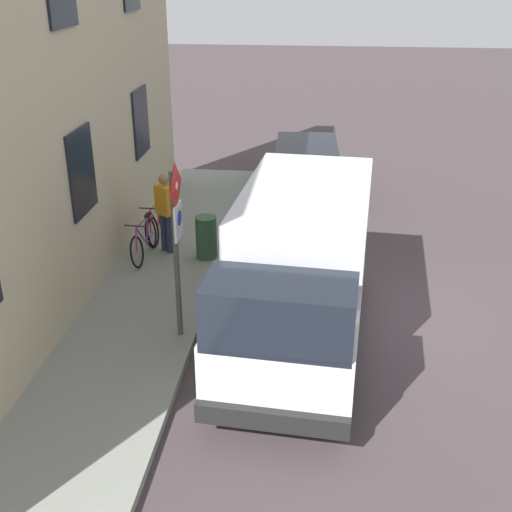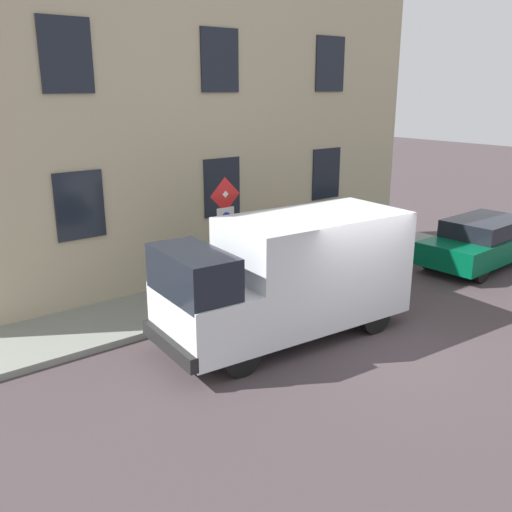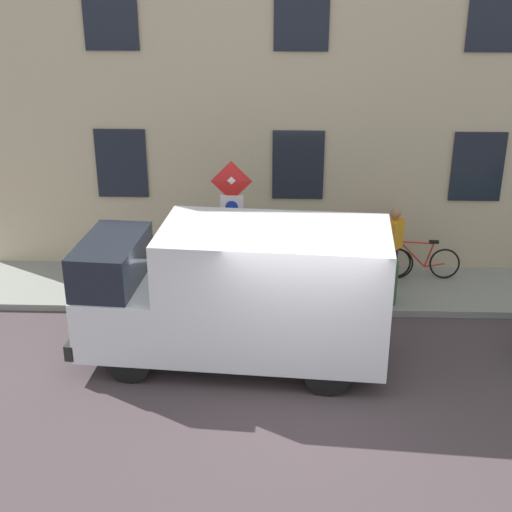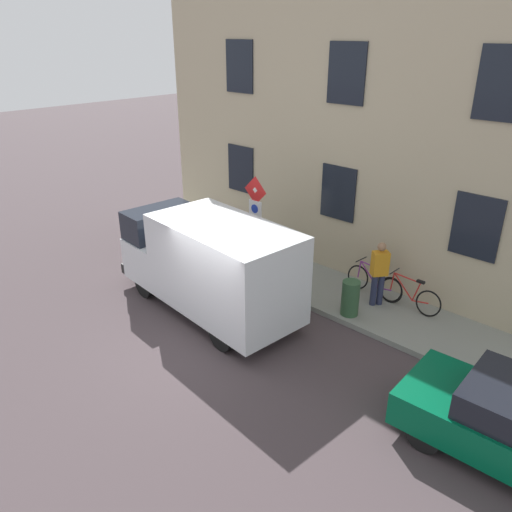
{
  "view_description": "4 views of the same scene",
  "coord_description": "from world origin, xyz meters",
  "px_view_note": "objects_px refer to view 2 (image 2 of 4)",
  "views": [
    {
      "loc": [
        0.61,
        10.39,
        5.83
      ],
      "look_at": [
        1.64,
        0.9,
        1.45
      ],
      "focal_mm": 45.37,
      "sensor_mm": 36.0,
      "label": 1
    },
    {
      "loc": [
        -7.16,
        8.35,
        4.99
      ],
      "look_at": [
        2.05,
        1.03,
        1.46
      ],
      "focal_mm": 39.65,
      "sensor_mm": 36.0,
      "label": 2
    },
    {
      "loc": [
        -10.0,
        0.38,
        6.66
      ],
      "look_at": [
        2.54,
        0.82,
        1.31
      ],
      "focal_mm": 49.88,
      "sensor_mm": 36.0,
      "label": 3
    },
    {
      "loc": [
        -6.46,
        -7.51,
        6.6
      ],
      "look_at": [
        1.75,
        0.27,
        1.49
      ],
      "focal_mm": 35.17,
      "sensor_mm": 36.0,
      "label": 4
    }
  ],
  "objects_px": {
    "bicycle_red": "(309,247)",
    "bicycle_purple": "(283,253)",
    "litter_bin": "(318,261)",
    "pedestrian": "(302,235)",
    "sign_post_stacked": "(225,224)",
    "parked_hatchback": "(482,241)",
    "delivery_van": "(290,275)"
  },
  "relations": [
    {
      "from": "bicycle_red",
      "to": "bicycle_purple",
      "type": "height_order",
      "value": "same"
    },
    {
      "from": "bicycle_purple",
      "to": "parked_hatchback",
      "type": "bearing_deg",
      "value": 149.94
    },
    {
      "from": "sign_post_stacked",
      "to": "bicycle_red",
      "type": "distance_m",
      "value": 4.5
    },
    {
      "from": "bicycle_red",
      "to": "litter_bin",
      "type": "bearing_deg",
      "value": 55.67
    },
    {
      "from": "delivery_van",
      "to": "parked_hatchback",
      "type": "bearing_deg",
      "value": -174.25
    },
    {
      "from": "pedestrian",
      "to": "bicycle_red",
      "type": "bearing_deg",
      "value": 67.36
    },
    {
      "from": "parked_hatchback",
      "to": "bicycle_purple",
      "type": "xyz_separation_m",
      "value": [
        3.18,
        4.8,
        -0.22
      ]
    },
    {
      "from": "bicycle_purple",
      "to": "pedestrian",
      "type": "relative_size",
      "value": 1.0
    },
    {
      "from": "litter_bin",
      "to": "pedestrian",
      "type": "bearing_deg",
      "value": -14.14
    },
    {
      "from": "bicycle_red",
      "to": "litter_bin",
      "type": "relative_size",
      "value": 1.9
    },
    {
      "from": "delivery_van",
      "to": "pedestrian",
      "type": "relative_size",
      "value": 3.18
    },
    {
      "from": "parked_hatchback",
      "to": "pedestrian",
      "type": "distance_m",
      "value": 5.27
    },
    {
      "from": "sign_post_stacked",
      "to": "pedestrian",
      "type": "distance_m",
      "value": 3.59
    },
    {
      "from": "bicycle_purple",
      "to": "litter_bin",
      "type": "distance_m",
      "value": 1.29
    },
    {
      "from": "sign_post_stacked",
      "to": "pedestrian",
      "type": "xyz_separation_m",
      "value": [
        1.02,
        -3.3,
        -0.99
      ]
    },
    {
      "from": "parked_hatchback",
      "to": "bicycle_red",
      "type": "height_order",
      "value": "parked_hatchback"
    },
    {
      "from": "sign_post_stacked",
      "to": "bicycle_purple",
      "type": "bearing_deg",
      "value": -64.46
    },
    {
      "from": "delivery_van",
      "to": "bicycle_purple",
      "type": "relative_size",
      "value": 3.19
    },
    {
      "from": "parked_hatchback",
      "to": "bicycle_purple",
      "type": "bearing_deg",
      "value": -36.1
    },
    {
      "from": "delivery_van",
      "to": "litter_bin",
      "type": "distance_m",
      "value": 3.58
    },
    {
      "from": "pedestrian",
      "to": "litter_bin",
      "type": "relative_size",
      "value": 1.91
    },
    {
      "from": "pedestrian",
      "to": "sign_post_stacked",
      "type": "bearing_deg",
      "value": -125.57
    },
    {
      "from": "sign_post_stacked",
      "to": "delivery_van",
      "type": "height_order",
      "value": "sign_post_stacked"
    },
    {
      "from": "sign_post_stacked",
      "to": "litter_bin",
      "type": "height_order",
      "value": "sign_post_stacked"
    },
    {
      "from": "sign_post_stacked",
      "to": "pedestrian",
      "type": "bearing_deg",
      "value": -72.76
    },
    {
      "from": "bicycle_red",
      "to": "delivery_van",
      "type": "bearing_deg",
      "value": 42.71
    },
    {
      "from": "delivery_van",
      "to": "parked_hatchback",
      "type": "relative_size",
      "value": 1.34
    },
    {
      "from": "litter_bin",
      "to": "delivery_van",
      "type": "bearing_deg",
      "value": 126.03
    },
    {
      "from": "delivery_van",
      "to": "pedestrian",
      "type": "distance_m",
      "value": 4.25
    },
    {
      "from": "pedestrian",
      "to": "litter_bin",
      "type": "distance_m",
      "value": 1.03
    },
    {
      "from": "bicycle_red",
      "to": "pedestrian",
      "type": "bearing_deg",
      "value": 31.08
    },
    {
      "from": "bicycle_red",
      "to": "pedestrian",
      "type": "xyz_separation_m",
      "value": [
        -0.4,
        0.68,
        0.56
      ]
    }
  ]
}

